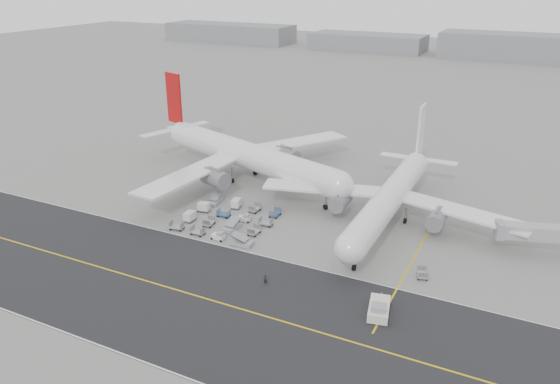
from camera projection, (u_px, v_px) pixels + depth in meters
The scene contains 10 objects.
ground at pixel (240, 244), 100.45m from camera, with size 700.00×700.00×0.00m, color gray.
taxiway at pixel (209, 300), 83.47m from camera, with size 220.00×59.00×0.03m.
horizon_buildings at pixel (522, 60), 303.68m from camera, with size 520.00×28.00×28.00m, color gray, non-canonical shape.
airliner_a at pixel (244, 154), 128.97m from camera, with size 61.69×60.52×22.06m.
airliner_b at pixel (391, 196), 107.58m from camera, with size 53.80×54.39×18.76m.
pushback_tug at pixel (379, 309), 79.60m from camera, with size 4.08×8.10×2.28m.
jet_bridge at pixel (542, 234), 94.92m from camera, with size 15.70×7.26×5.89m.
gse_cluster at pixel (227, 223), 108.75m from camera, with size 22.68×21.86×2.05m, color #A2A2A7, non-canonical shape.
stray_dolly at pixel (422, 277), 89.53m from camera, with size 1.57×2.55×1.57m, color silver, non-canonical shape.
ground_crew_a at pixel (265, 279), 87.16m from camera, with size 0.67×0.44×1.84m, color black.
Camera 1 is at (46.32, -76.78, 46.85)m, focal length 35.00 mm.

